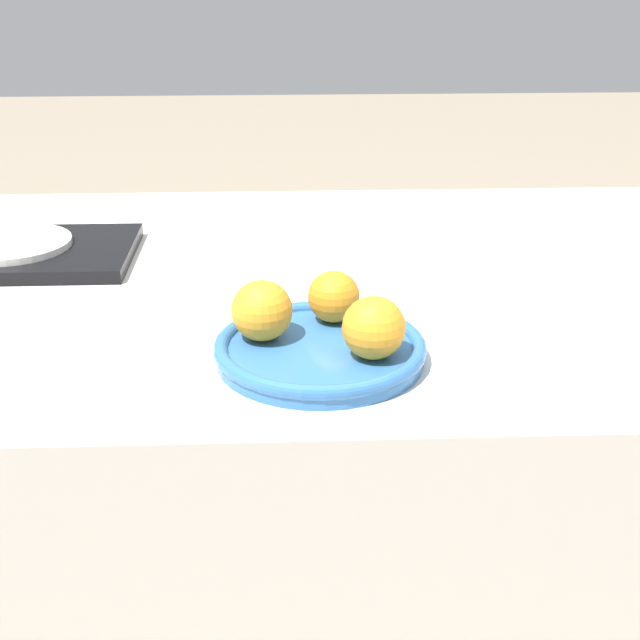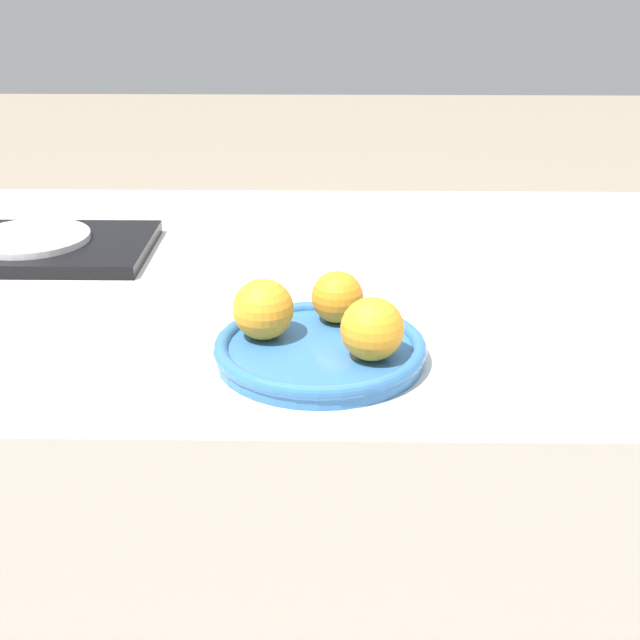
% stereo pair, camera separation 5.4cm
% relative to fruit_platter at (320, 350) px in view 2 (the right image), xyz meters
% --- Properties ---
extents(table, '(1.48, 0.89, 0.73)m').
position_rel_fruit_platter_xyz_m(table, '(-0.03, 0.27, -0.38)').
color(table, silver).
rests_on(table, ground_plane).
extents(fruit_platter, '(0.24, 0.24, 0.03)m').
position_rel_fruit_platter_xyz_m(fruit_platter, '(0.00, 0.00, 0.00)').
color(fruit_platter, '#336BAD').
rests_on(fruit_platter, table).
extents(orange_0, '(0.07, 0.07, 0.07)m').
position_rel_fruit_platter_xyz_m(orange_0, '(0.06, -0.03, 0.04)').
color(orange_0, orange).
rests_on(orange_0, fruit_platter).
extents(orange_1, '(0.07, 0.07, 0.07)m').
position_rel_fruit_platter_xyz_m(orange_1, '(-0.06, 0.02, 0.04)').
color(orange_1, orange).
rests_on(orange_1, fruit_platter).
extents(orange_2, '(0.06, 0.06, 0.06)m').
position_rel_fruit_platter_xyz_m(orange_2, '(0.02, 0.07, 0.04)').
color(orange_2, orange).
rests_on(orange_2, fruit_platter).
extents(serving_tray, '(0.35, 0.22, 0.02)m').
position_rel_fruit_platter_xyz_m(serving_tray, '(-0.44, 0.36, -0.00)').
color(serving_tray, black).
rests_on(serving_tray, table).
extents(side_plate, '(0.17, 0.17, 0.01)m').
position_rel_fruit_platter_xyz_m(side_plate, '(-0.44, 0.36, 0.01)').
color(side_plate, silver).
rests_on(side_plate, serving_tray).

